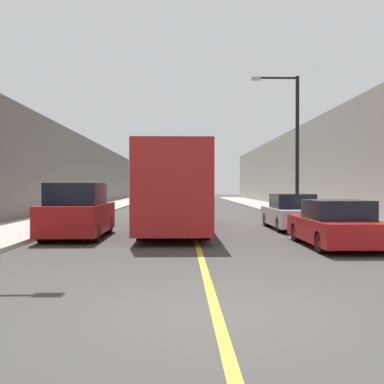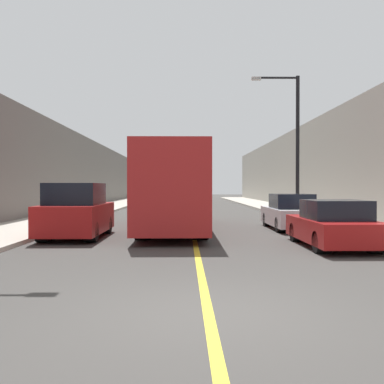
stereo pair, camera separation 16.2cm
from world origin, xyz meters
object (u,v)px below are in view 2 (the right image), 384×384
at_px(parked_suv_left, 77,213).
at_px(car_right_mid, 290,213).
at_px(bus, 174,188).
at_px(street_lamp_right, 294,137).
at_px(car_right_near, 333,226).

xyz_separation_m(parked_suv_left, car_right_mid, (8.43, 3.08, -0.21)).
bearing_deg(bus, car_right_mid, 2.06).
height_order(bus, parked_suv_left, bus).
distance_m(bus, street_lamp_right, 8.53).
bearing_deg(car_right_mid, bus, -177.94).
relative_size(parked_suv_left, car_right_near, 1.02).
xyz_separation_m(bus, car_right_mid, (5.00, 0.18, -1.10)).
height_order(parked_suv_left, street_lamp_right, street_lamp_right).
xyz_separation_m(bus, car_right_near, (4.96, -5.52, -1.14)).
bearing_deg(parked_suv_left, car_right_mid, 20.04).
height_order(bus, street_lamp_right, street_lamp_right).
distance_m(car_right_near, car_right_mid, 5.70).
relative_size(car_right_near, street_lamp_right, 0.56).
xyz_separation_m(car_right_near, street_lamp_right, (1.35, 10.58, 3.85)).
xyz_separation_m(bus, parked_suv_left, (-3.43, -2.90, -0.88)).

